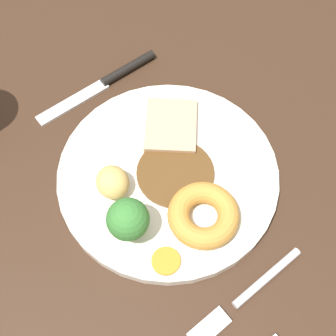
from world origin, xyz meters
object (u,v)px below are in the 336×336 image
fork (244,298)px  carrot_coin_front (166,261)px  yorkshire_pudding (203,215)px  knife (108,80)px  roast_potato_left (113,182)px  dinner_plate (168,175)px  meat_slice_main (171,125)px  broccoli_floret (128,220)px

fork → carrot_coin_front: bearing=-62.5°
yorkshire_pudding → fork: (-9.32, 1.35, -2.23)cm
yorkshire_pudding → knife: bearing=-3.8°
roast_potato_left → fork: (-18.16, -4.97, -2.72)cm
dinner_plate → fork: 16.59cm
meat_slice_main → knife: bearing=11.7°
carrot_coin_front → broccoli_floret: size_ratio=0.53×
dinner_plate → carrot_coin_front: size_ratio=8.45×
meat_slice_main → roast_potato_left: roast_potato_left is taller
yorkshire_pudding → knife: size_ratio=0.43×
dinner_plate → broccoli_floret: broccoli_floret is taller
yorkshire_pudding → dinner_plate: bearing=-1.1°
broccoli_floret → meat_slice_main: bearing=-52.0°
dinner_plate → roast_potato_left: size_ratio=6.48×
yorkshire_pudding → roast_potato_left: 10.87cm
yorkshire_pudding → carrot_coin_front: yorkshire_pudding is taller
meat_slice_main → carrot_coin_front: 17.36cm
dinner_plate → yorkshire_pudding: 7.45cm
yorkshire_pudding → roast_potato_left: bearing=35.6°
fork → knife: bearing=-100.0°
dinner_plate → knife: dinner_plate is taller
carrot_coin_front → knife: 26.85cm
meat_slice_main → broccoli_floret: bearing=128.0°
meat_slice_main → knife: 11.94cm
yorkshire_pudding → meat_slice_main: bearing=-18.1°
meat_slice_main → fork: meat_slice_main is taller
carrot_coin_front → fork: (-7.56, -4.81, -1.23)cm
roast_potato_left → broccoli_floret: bearing=167.6°
roast_potato_left → carrot_coin_front: 10.70cm
yorkshire_pudding → carrot_coin_front: size_ratio=2.56×
dinner_plate → broccoli_floret: 9.57cm
broccoli_floret → knife: broccoli_floret is taller
roast_potato_left → meat_slice_main: bearing=-71.5°
carrot_coin_front → knife: size_ratio=0.17×
roast_potato_left → broccoli_floret: size_ratio=0.69×
yorkshire_pudding → fork: yorkshire_pudding is taller
knife → fork: bearing=81.1°
dinner_plate → broccoli_floret: (-3.92, 7.67, 4.17)cm
broccoli_floret → dinner_plate: bearing=-62.9°
fork → knife: knife is taller
yorkshire_pudding → roast_potato_left: (8.84, 6.32, 0.49)cm
carrot_coin_front → broccoli_floret: (5.04, 1.38, 3.25)cm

